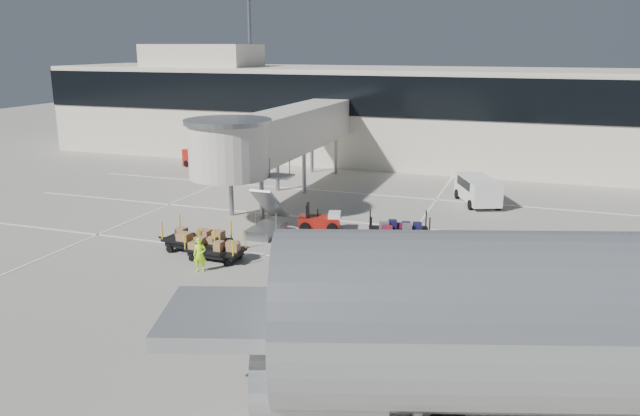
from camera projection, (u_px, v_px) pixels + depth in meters
The scene contains 11 objects.
ground at pixel (249, 268), 28.61m from camera, with size 140.00×140.00×0.00m, color #BAB5A6.
lane_markings at pixel (307, 216), 37.33m from camera, with size 40.00×30.00×0.02m.
terminal at pixel (392, 113), 54.99m from camera, with size 64.00×12.11×15.20m.
jet_bridge at pixel (275, 136), 39.99m from camera, with size 5.70×20.40×6.03m.
baggage_tug at pixel (321, 221), 34.31m from camera, with size 2.46×1.91×1.48m.
suitcase_cart at pixel (398, 232), 32.45m from camera, with size 3.86×2.40×1.49m.
box_cart_near at pixel (216, 249), 29.64m from camera, with size 3.35×1.46×1.30m.
box_cart_far at pixel (196, 240), 30.82m from camera, with size 4.01×1.87×1.55m.
ground_worker at pixel (200, 255), 27.99m from camera, with size 0.58×0.38×1.60m, color #B5FF1A.
minivan at pixel (477, 188), 40.09m from camera, with size 3.41×4.78×1.68m.
belt_loader at pixel (204, 159), 51.82m from camera, with size 4.22×2.72×1.91m.
Camera 1 is at (12.05, -24.35, 9.93)m, focal length 35.00 mm.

